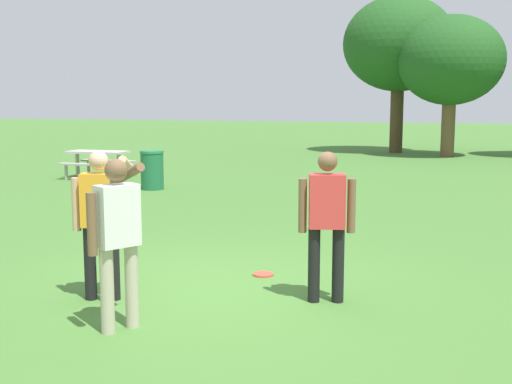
% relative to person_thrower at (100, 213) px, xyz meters
% --- Properties ---
extents(ground_plane, '(120.00, 120.00, 0.00)m').
position_rel_person_thrower_xyz_m(ground_plane, '(1.07, 0.77, -0.96)').
color(ground_plane, '#447530').
extents(person_thrower, '(0.59, 0.78, 1.64)m').
position_rel_person_thrower_xyz_m(person_thrower, '(0.00, 0.00, 0.00)').
color(person_thrower, black).
rests_on(person_thrower, ground).
extents(person_catcher, '(0.59, 0.32, 1.64)m').
position_rel_person_thrower_xyz_m(person_catcher, '(2.36, 0.67, -0.02)').
color(person_catcher, black).
rests_on(person_catcher, ground).
extents(person_bystander, '(0.56, 0.82, 1.64)m').
position_rel_person_thrower_xyz_m(person_bystander, '(0.66, -0.79, 0.00)').
color(person_bystander, '#B7AD93').
rests_on(person_bystander, ground).
extents(frisbee, '(0.26, 0.26, 0.03)m').
position_rel_person_thrower_xyz_m(frisbee, '(1.39, 1.47, -0.95)').
color(frisbee, '#E04733').
rests_on(frisbee, ground).
extents(picnic_table_far, '(1.73, 1.46, 0.77)m').
position_rel_person_thrower_xyz_m(picnic_table_far, '(-6.13, 9.81, -0.40)').
color(picnic_table_far, '#B2ADA3').
rests_on(picnic_table_far, ground).
extents(trash_can_beside_table, '(0.59, 0.59, 0.96)m').
position_rel_person_thrower_xyz_m(trash_can_beside_table, '(-3.59, 8.18, -0.48)').
color(trash_can_beside_table, '#1E663D').
rests_on(trash_can_beside_table, ground).
extents(tree_tall_left, '(4.62, 4.62, 6.49)m').
position_rel_person_thrower_xyz_m(tree_tall_left, '(0.92, 21.78, 3.53)').
color(tree_tall_left, '#4C3823').
rests_on(tree_tall_left, ground).
extents(tree_broad_center, '(4.06, 4.06, 5.46)m').
position_rel_person_thrower_xyz_m(tree_broad_center, '(3.06, 20.31, 2.74)').
color(tree_broad_center, brown).
rests_on(tree_broad_center, ground).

